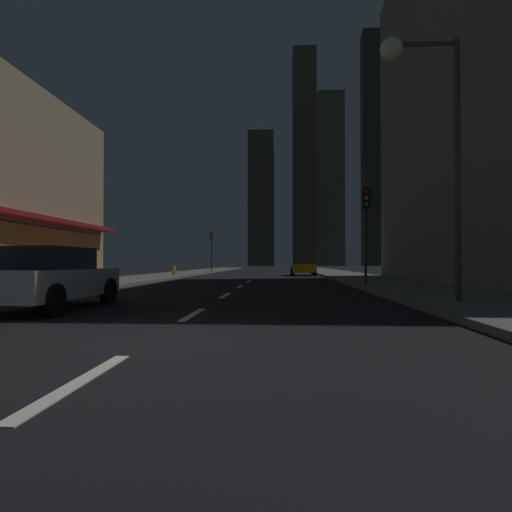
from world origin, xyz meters
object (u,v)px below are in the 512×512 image
(car_parked_far, at_px, (303,267))
(street_lamp_right, at_px, (423,103))
(traffic_light_far_left, at_px, (211,242))
(traffic_light_near_right, at_px, (366,214))
(fire_hydrant_far_left, at_px, (174,271))
(car_parked_near, at_px, (47,278))

(car_parked_far, bearing_deg, street_lamp_right, -85.91)
(traffic_light_far_left, bearing_deg, traffic_light_near_right, -67.42)
(traffic_light_near_right, relative_size, traffic_light_far_left, 1.00)
(car_parked_far, height_order, fire_hydrant_far_left, car_parked_far)
(car_parked_near, distance_m, car_parked_far, 27.06)
(traffic_light_near_right, height_order, traffic_light_far_left, same)
(street_lamp_right, bearing_deg, fire_hydrant_far_left, 119.28)
(car_parked_far, relative_size, street_lamp_right, 0.64)
(traffic_light_far_left, relative_size, street_lamp_right, 0.64)
(street_lamp_right, bearing_deg, traffic_light_far_left, 107.50)
(car_parked_far, bearing_deg, fire_hydrant_far_left, -153.24)
(car_parked_near, height_order, street_lamp_right, street_lamp_right)
(car_parked_near, distance_m, traffic_light_near_right, 13.18)
(car_parked_far, relative_size, traffic_light_far_left, 1.01)
(car_parked_far, bearing_deg, car_parked_near, -105.43)
(car_parked_far, relative_size, fire_hydrant_far_left, 6.48)
(traffic_light_near_right, bearing_deg, street_lamp_right, -90.86)
(fire_hydrant_far_left, bearing_deg, traffic_light_near_right, -46.63)
(car_parked_far, xyz_separation_m, street_lamp_right, (1.78, -24.91, 4.33))
(fire_hydrant_far_left, height_order, street_lamp_right, street_lamp_right)
(car_parked_near, relative_size, fire_hydrant_far_left, 6.48)
(car_parked_near, height_order, traffic_light_far_left, traffic_light_far_left)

